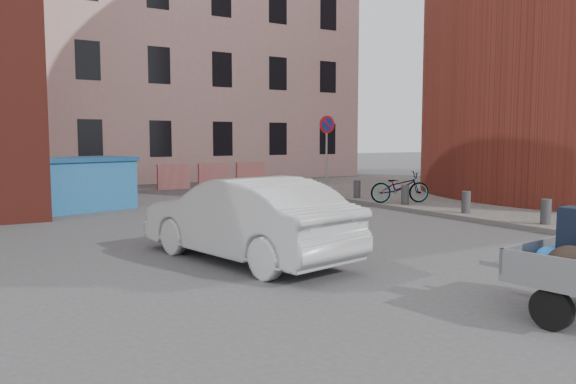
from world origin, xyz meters
TOP-DOWN VIEW (x-y plane):
  - ground at (0.00, 0.00)m, footprint 120.00×120.00m
  - sidewalk at (10.00, 4.00)m, footprint 9.00×24.00m
  - building_pink at (6.00, 22.00)m, footprint 16.00×8.00m
  - no_parking_sign at (6.00, 9.48)m, footprint 0.60×0.09m
  - bollards at (6.00, 3.40)m, footprint 0.22×9.02m
  - barriers at (4.20, 15.00)m, footprint 4.70×0.18m
  - dumpster at (-2.34, 9.95)m, footprint 3.89×2.82m
  - silver_car at (-0.97, 1.80)m, footprint 2.24×4.31m
  - bicycle at (6.20, 6.05)m, footprint 1.84×1.25m

SIDE VIEW (x-z plane):
  - ground at x=0.00m, z-range 0.00..0.00m
  - sidewalk at x=10.00m, z-range 0.00..0.12m
  - bollards at x=6.00m, z-range 0.12..0.67m
  - barriers at x=4.20m, z-range 0.00..1.00m
  - bicycle at x=6.20m, z-range 0.12..1.03m
  - silver_car at x=-0.97m, z-range 0.00..1.35m
  - dumpster at x=-2.34m, z-range 0.01..1.47m
  - no_parking_sign at x=6.00m, z-range 0.69..3.34m
  - building_pink at x=6.00m, z-range 0.00..14.00m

